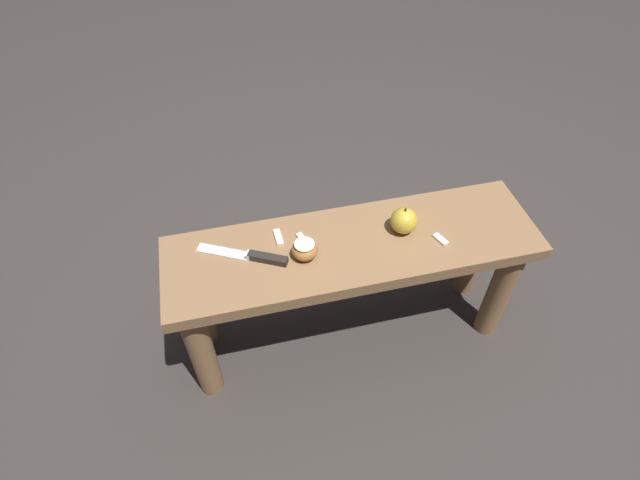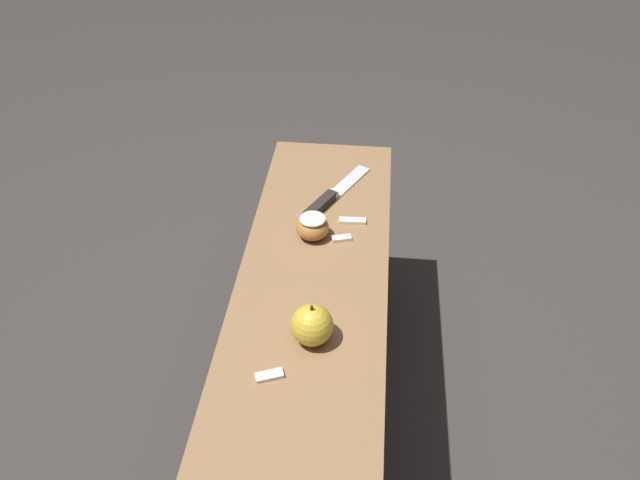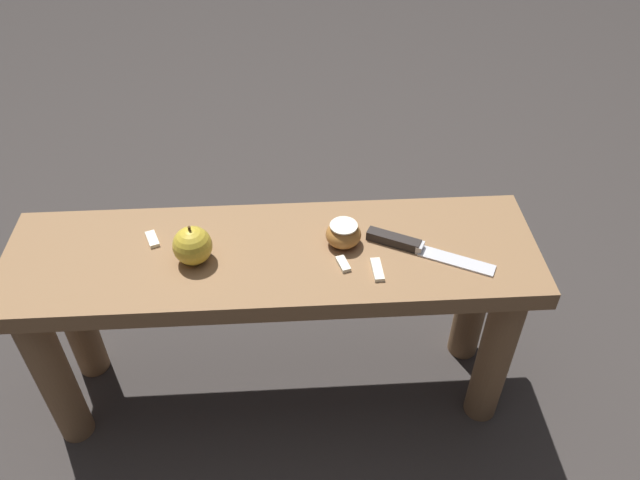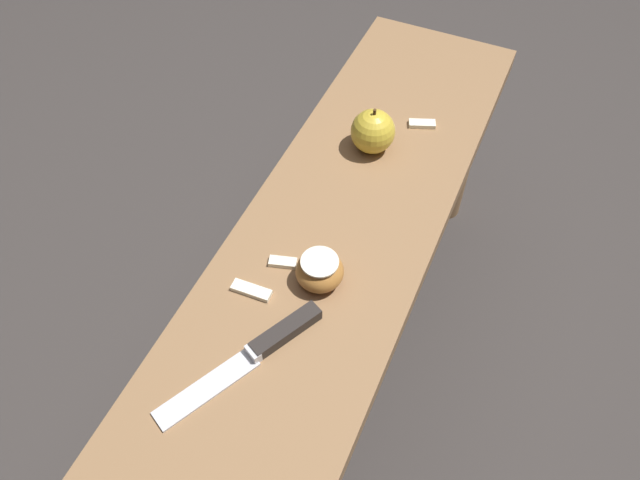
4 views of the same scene
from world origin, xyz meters
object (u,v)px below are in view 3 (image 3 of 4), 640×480
wooden_bench (275,291)px  apple_cut (343,234)px  apple_whole (192,246)px  knife (411,246)px

wooden_bench → apple_cut: apple_cut is taller
apple_whole → apple_cut: size_ratio=1.22×
apple_cut → apple_whole: bearing=6.1°
wooden_bench → apple_whole: 0.21m
wooden_bench → knife: (-0.28, 0.01, 0.12)m
knife → apple_whole: 0.43m
apple_whole → apple_cut: bearing=-173.9°
knife → apple_whole: bearing=-151.6°
knife → apple_cut: bearing=-162.4°
wooden_bench → apple_whole: bearing=6.6°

